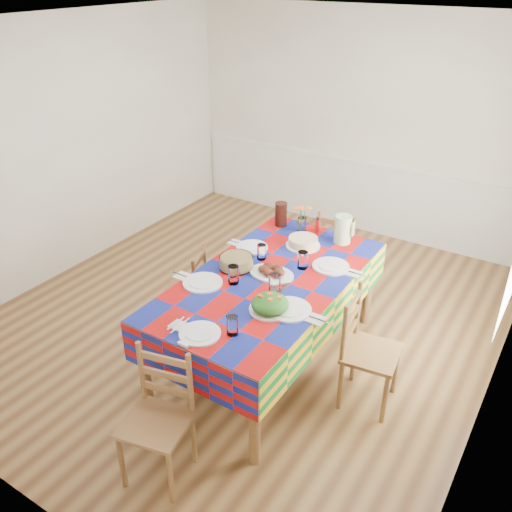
{
  "coord_description": "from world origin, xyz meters",
  "views": [
    {
      "loc": [
        2.46,
        -3.69,
        3.12
      ],
      "look_at": [
        0.28,
        -0.27,
        0.9
      ],
      "focal_mm": 38.0,
      "sensor_mm": 36.0,
      "label": 1
    }
  ],
  "objects_px": {
    "green_pitcher": "(343,229)",
    "chair_right": "(366,351)",
    "chair_far": "(338,252)",
    "chair_left": "(188,291)",
    "chair_near": "(159,419)",
    "meat_platter": "(272,272)",
    "tea_pitcher": "(281,214)",
    "dining_table": "(269,288)"
  },
  "relations": [
    {
      "from": "dining_table",
      "to": "meat_platter",
      "type": "distance_m",
      "value": 0.14
    },
    {
      "from": "chair_near",
      "to": "dining_table",
      "type": "bearing_deg",
      "value": 77.04
    },
    {
      "from": "dining_table",
      "to": "tea_pitcher",
      "type": "bearing_deg",
      "value": 114.89
    },
    {
      "from": "tea_pitcher",
      "to": "chair_near",
      "type": "bearing_deg",
      "value": -79.81
    },
    {
      "from": "green_pitcher",
      "to": "chair_far",
      "type": "relative_size",
      "value": 0.28
    },
    {
      "from": "chair_near",
      "to": "chair_left",
      "type": "xyz_separation_m",
      "value": [
        -0.88,
        1.4,
        -0.05
      ]
    },
    {
      "from": "meat_platter",
      "to": "green_pitcher",
      "type": "distance_m",
      "value": 0.88
    },
    {
      "from": "chair_far",
      "to": "chair_left",
      "type": "xyz_separation_m",
      "value": [
        -0.89,
        -1.37,
        -0.05
      ]
    },
    {
      "from": "chair_right",
      "to": "chair_near",
      "type": "bearing_deg",
      "value": 140.21
    },
    {
      "from": "green_pitcher",
      "to": "chair_right",
      "type": "xyz_separation_m",
      "value": [
        0.65,
        -0.9,
        -0.5
      ]
    },
    {
      "from": "tea_pitcher",
      "to": "chair_near",
      "type": "xyz_separation_m",
      "value": [
        0.41,
        -2.29,
        -0.5
      ]
    },
    {
      "from": "chair_right",
      "to": "tea_pitcher",
      "type": "bearing_deg",
      "value": 47.8
    },
    {
      "from": "meat_platter",
      "to": "chair_far",
      "type": "relative_size",
      "value": 0.41
    },
    {
      "from": "meat_platter",
      "to": "chair_far",
      "type": "height_order",
      "value": "chair_far"
    },
    {
      "from": "dining_table",
      "to": "tea_pitcher",
      "type": "relative_size",
      "value": 9.33
    },
    {
      "from": "chair_left",
      "to": "chair_right",
      "type": "distance_m",
      "value": 1.76
    },
    {
      "from": "green_pitcher",
      "to": "chair_left",
      "type": "relative_size",
      "value": 0.31
    },
    {
      "from": "green_pitcher",
      "to": "chair_right",
      "type": "relative_size",
      "value": 0.27
    },
    {
      "from": "chair_near",
      "to": "chair_left",
      "type": "height_order",
      "value": "chair_near"
    },
    {
      "from": "meat_platter",
      "to": "tea_pitcher",
      "type": "bearing_deg",
      "value": 115.57
    },
    {
      "from": "green_pitcher",
      "to": "chair_near",
      "type": "relative_size",
      "value": 0.28
    },
    {
      "from": "dining_table",
      "to": "chair_right",
      "type": "distance_m",
      "value": 0.92
    },
    {
      "from": "meat_platter",
      "to": "chair_right",
      "type": "bearing_deg",
      "value": -3.63
    },
    {
      "from": "chair_far",
      "to": "chair_left",
      "type": "relative_size",
      "value": 1.12
    },
    {
      "from": "tea_pitcher",
      "to": "chair_left",
      "type": "bearing_deg",
      "value": -117.34
    },
    {
      "from": "chair_far",
      "to": "chair_right",
      "type": "bearing_deg",
      "value": 118.09
    },
    {
      "from": "chair_left",
      "to": "meat_platter",
      "type": "bearing_deg",
      "value": 72.77
    },
    {
      "from": "tea_pitcher",
      "to": "chair_near",
      "type": "height_order",
      "value": "tea_pitcher"
    },
    {
      "from": "meat_platter",
      "to": "chair_near",
      "type": "xyz_separation_m",
      "value": [
        0.0,
        -1.43,
        -0.41
      ]
    },
    {
      "from": "chair_left",
      "to": "chair_right",
      "type": "height_order",
      "value": "chair_right"
    },
    {
      "from": "tea_pitcher",
      "to": "chair_far",
      "type": "xyz_separation_m",
      "value": [
        0.42,
        0.47,
        -0.51
      ]
    },
    {
      "from": "green_pitcher",
      "to": "chair_near",
      "type": "xyz_separation_m",
      "value": [
        -0.24,
        -2.28,
        -0.51
      ]
    },
    {
      "from": "meat_platter",
      "to": "tea_pitcher",
      "type": "height_order",
      "value": "tea_pitcher"
    },
    {
      "from": "chair_near",
      "to": "chair_far",
      "type": "xyz_separation_m",
      "value": [
        0.01,
        2.77,
        -0.01
      ]
    },
    {
      "from": "tea_pitcher",
      "to": "chair_right",
      "type": "bearing_deg",
      "value": -35.15
    },
    {
      "from": "dining_table",
      "to": "chair_near",
      "type": "bearing_deg",
      "value": -90.39
    },
    {
      "from": "dining_table",
      "to": "chair_near",
      "type": "relative_size",
      "value": 2.3
    },
    {
      "from": "tea_pitcher",
      "to": "chair_left",
      "type": "relative_size",
      "value": 0.28
    },
    {
      "from": "chair_left",
      "to": "chair_right",
      "type": "xyz_separation_m",
      "value": [
        1.76,
        -0.02,
        0.06
      ]
    },
    {
      "from": "meat_platter",
      "to": "chair_near",
      "type": "relative_size",
      "value": 0.41
    },
    {
      "from": "chair_left",
      "to": "chair_near",
      "type": "bearing_deg",
      "value": 12.36
    },
    {
      "from": "meat_platter",
      "to": "chair_far",
      "type": "xyz_separation_m",
      "value": [
        0.01,
        1.33,
        -0.42
      ]
    }
  ]
}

